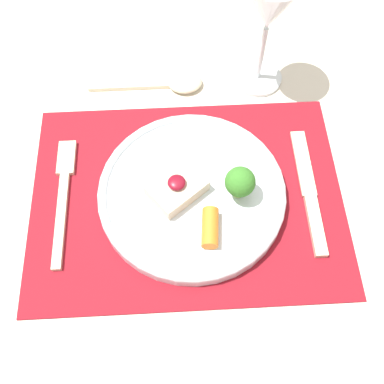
# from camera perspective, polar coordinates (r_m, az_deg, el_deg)

# --- Properties ---
(ground_plane) EXTENTS (8.00, 8.00, 0.00)m
(ground_plane) POSITION_cam_1_polar(r_m,az_deg,el_deg) (1.35, -0.29, -16.09)
(ground_plane) COLOR #4C4742
(dining_table) EXTENTS (1.28, 0.97, 0.78)m
(dining_table) POSITION_cam_1_polar(r_m,az_deg,el_deg) (0.70, -0.54, -4.56)
(dining_table) COLOR beige
(dining_table) RESTS_ON ground_plane
(placemat) EXTENTS (0.42, 0.31, 0.00)m
(placemat) POSITION_cam_1_polar(r_m,az_deg,el_deg) (0.61, -0.62, -0.67)
(placemat) COLOR maroon
(placemat) RESTS_ON dining_table
(dinner_plate) EXTENTS (0.25, 0.25, 0.07)m
(dinner_plate) POSITION_cam_1_polar(r_m,az_deg,el_deg) (0.59, 0.14, -0.33)
(dinner_plate) COLOR silver
(dinner_plate) RESTS_ON placemat
(fork) EXTENTS (0.02, 0.19, 0.01)m
(fork) POSITION_cam_1_polar(r_m,az_deg,el_deg) (0.63, -16.01, 0.07)
(fork) COLOR beige
(fork) RESTS_ON placemat
(knife) EXTENTS (0.02, 0.19, 0.01)m
(knife) POSITION_cam_1_polar(r_m,az_deg,el_deg) (0.62, 14.78, -0.79)
(knife) COLOR beige
(knife) RESTS_ON placemat
(spoon) EXTENTS (0.18, 0.04, 0.02)m
(spoon) POSITION_cam_1_polar(r_m,az_deg,el_deg) (0.71, -2.35, 13.64)
(spoon) COLOR beige
(spoon) RESTS_ON dining_table
(wine_glass_near) EXTENTS (0.08, 0.08, 0.18)m
(wine_glass_near) POSITION_cam_1_polar(r_m,az_deg,el_deg) (0.65, 9.81, 21.74)
(wine_glass_near) COLOR white
(wine_glass_near) RESTS_ON dining_table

